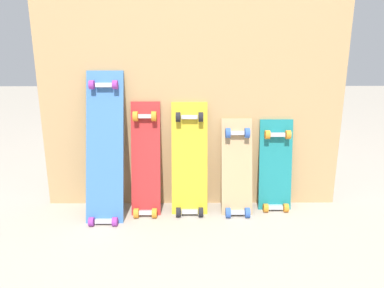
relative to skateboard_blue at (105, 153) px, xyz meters
name	(u,v)px	position (x,y,z in m)	size (l,w,h in m)	color
ground_plane	(192,206)	(0.51, 0.10, -0.39)	(12.00, 12.00, 0.00)	#A89E8E
plywood_wall_panel	(192,68)	(0.51, 0.17, 0.48)	(1.85, 0.04, 1.74)	tan
skateboard_blue	(105,153)	(0.00, 0.00, 0.00)	(0.22, 0.33, 0.93)	#386BAD
skateboard_red	(146,164)	(0.23, 0.05, -0.09)	(0.18, 0.24, 0.74)	#B22626
skateboard_yellow	(190,164)	(0.50, 0.06, -0.09)	(0.22, 0.22, 0.74)	gold
skateboard_natural	(237,172)	(0.79, 0.05, -0.14)	(0.19, 0.24, 0.64)	tan
skateboard_teal	(275,171)	(1.03, 0.09, -0.15)	(0.20, 0.16, 0.63)	#197A7F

